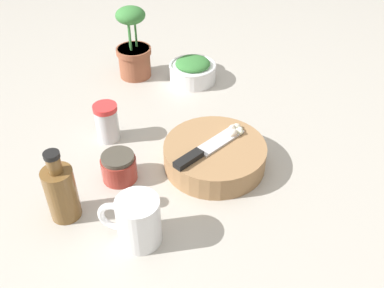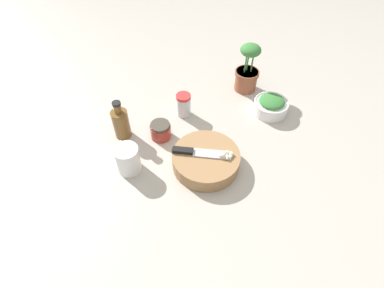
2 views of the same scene
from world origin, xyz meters
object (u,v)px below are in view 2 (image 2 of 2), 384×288
object	(u,v)px
chef_knife	(198,152)
potted_herb	(247,72)
honey_jar	(161,130)
coffee_mug	(128,159)
oil_bottle	(121,123)
garlic_cloves	(226,155)
spice_jar	(185,105)
cutting_board	(206,160)
herb_bowl	(271,105)

from	to	relation	value
chef_knife	potted_herb	world-z (taller)	potted_herb
chef_knife	honey_jar	size ratio (longest dim) A/B	2.46
coffee_mug	potted_herb	bearing A→B (deg)	25.41
honey_jar	oil_bottle	xyz separation A→B (m)	(-0.13, 0.05, 0.03)
garlic_cloves	spice_jar	size ratio (longest dim) A/B	0.61
coffee_mug	chef_knife	bearing A→B (deg)	-14.53
cutting_board	spice_jar	size ratio (longest dim) A/B	2.40
chef_knife	coffee_mug	distance (m)	0.23
herb_bowl	coffee_mug	distance (m)	0.58
garlic_cloves	coffee_mug	world-z (taller)	coffee_mug
spice_jar	oil_bottle	bearing A→B (deg)	-171.86
cutting_board	honey_jar	world-z (taller)	honey_jar
chef_knife	spice_jar	distance (m)	0.25
oil_bottle	potted_herb	size ratio (longest dim) A/B	0.75
cutting_board	herb_bowl	xyz separation A→B (m)	(0.33, 0.17, 0.01)
cutting_board	herb_bowl	bearing A→B (deg)	26.31
herb_bowl	garlic_cloves	bearing A→B (deg)	-145.06
herb_bowl	honey_jar	world-z (taller)	herb_bowl
spice_jar	coffee_mug	distance (m)	0.32
chef_knife	potted_herb	bearing A→B (deg)	160.20
spice_jar	coffee_mug	world-z (taller)	coffee_mug
oil_bottle	honey_jar	bearing A→B (deg)	-22.00
cutting_board	coffee_mug	xyz separation A→B (m)	(-0.24, 0.07, 0.02)
cutting_board	coffee_mug	size ratio (longest dim) A/B	1.92
cutting_board	oil_bottle	distance (m)	0.33
herb_bowl	coffee_mug	world-z (taller)	coffee_mug
chef_knife	potted_herb	distance (m)	0.46
garlic_cloves	potted_herb	bearing A→B (deg)	55.32
chef_knife	honey_jar	bearing A→B (deg)	-126.97
spice_jar	garlic_cloves	bearing A→B (deg)	-81.80
chef_knife	coffee_mug	xyz separation A→B (m)	(-0.22, 0.06, -0.01)
cutting_board	coffee_mug	distance (m)	0.25
spice_jar	herb_bowl	bearing A→B (deg)	-17.50
cutting_board	oil_bottle	size ratio (longest dim) A/B	1.44
oil_bottle	coffee_mug	bearing A→B (deg)	-93.45
coffee_mug	oil_bottle	size ratio (longest dim) A/B	0.75
garlic_cloves	oil_bottle	size ratio (longest dim) A/B	0.37
chef_knife	cutting_board	bearing A→B (deg)	84.42
garlic_cloves	chef_knife	bearing A→B (deg)	152.18
potted_herb	coffee_mug	bearing A→B (deg)	-154.59
cutting_board	oil_bottle	bearing A→B (deg)	135.50
herb_bowl	potted_herb	size ratio (longest dim) A/B	0.65
honey_jar	potted_herb	xyz separation A→B (m)	(0.41, 0.16, 0.05)
honey_jar	chef_knife	bearing A→B (deg)	-63.28
cutting_board	potted_herb	size ratio (longest dim) A/B	1.08
herb_bowl	oil_bottle	world-z (taller)	oil_bottle
cutting_board	honey_jar	bearing A→B (deg)	120.76
cutting_board	spice_jar	bearing A→B (deg)	86.75
chef_knife	oil_bottle	bearing A→B (deg)	-109.35
herb_bowl	oil_bottle	size ratio (longest dim) A/B	0.87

